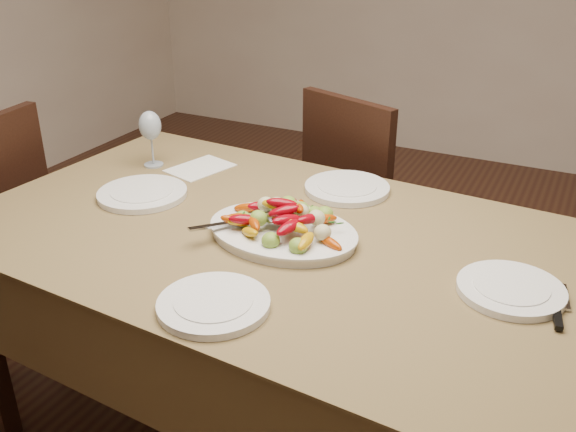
# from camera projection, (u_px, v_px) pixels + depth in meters

# --- Properties ---
(dining_table) EXTENTS (1.91, 1.17, 0.76)m
(dining_table) POSITION_uv_depth(u_px,v_px,m) (288.00, 350.00, 1.90)
(dining_table) COLOR brown
(dining_table) RESTS_ON ground
(chair_far) EXTENTS (0.54, 0.54, 0.95)m
(chair_far) POSITION_uv_depth(u_px,v_px,m) (375.00, 204.00, 2.60)
(chair_far) COLOR black
(chair_far) RESTS_ON ground
(serving_platter) EXTENTS (0.43, 0.33, 0.02)m
(serving_platter) POSITION_uv_depth(u_px,v_px,m) (283.00, 234.00, 1.72)
(serving_platter) COLOR white
(serving_platter) RESTS_ON dining_table
(roasted_vegetables) EXTENTS (0.35, 0.25, 0.09)m
(roasted_vegetables) POSITION_uv_depth(u_px,v_px,m) (283.00, 215.00, 1.70)
(roasted_vegetables) COLOR maroon
(roasted_vegetables) RESTS_ON serving_platter
(serving_spoon) EXTENTS (0.27, 0.20, 0.03)m
(serving_spoon) POSITION_uv_depth(u_px,v_px,m) (255.00, 221.00, 1.71)
(serving_spoon) COLOR #9EA0A8
(serving_spoon) RESTS_ON serving_platter
(plate_left) EXTENTS (0.27, 0.27, 0.02)m
(plate_left) POSITION_uv_depth(u_px,v_px,m) (142.00, 194.00, 1.97)
(plate_left) COLOR white
(plate_left) RESTS_ON dining_table
(plate_right) EXTENTS (0.25, 0.25, 0.02)m
(plate_right) POSITION_uv_depth(u_px,v_px,m) (511.00, 290.00, 1.48)
(plate_right) COLOR white
(plate_right) RESTS_ON dining_table
(plate_far) EXTENTS (0.27, 0.27, 0.02)m
(plate_far) POSITION_uv_depth(u_px,v_px,m) (347.00, 188.00, 2.01)
(plate_far) COLOR white
(plate_far) RESTS_ON dining_table
(plate_near) EXTENTS (0.25, 0.25, 0.02)m
(plate_near) POSITION_uv_depth(u_px,v_px,m) (214.00, 305.00, 1.42)
(plate_near) COLOR white
(plate_near) RESTS_ON dining_table
(wine_glass) EXTENTS (0.08, 0.08, 0.20)m
(wine_glass) POSITION_uv_depth(u_px,v_px,m) (151.00, 137.00, 2.17)
(wine_glass) COLOR #8C99A5
(wine_glass) RESTS_ON dining_table
(menu_card) EXTENTS (0.20, 0.24, 0.00)m
(menu_card) POSITION_uv_depth(u_px,v_px,m) (200.00, 168.00, 2.19)
(menu_card) COLOR silver
(menu_card) RESTS_ON dining_table
(table_knife) EXTENTS (0.05, 0.20, 0.01)m
(table_knife) POSITION_uv_depth(u_px,v_px,m) (561.00, 309.00, 1.41)
(table_knife) COLOR #9EA0A8
(table_knife) RESTS_ON dining_table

